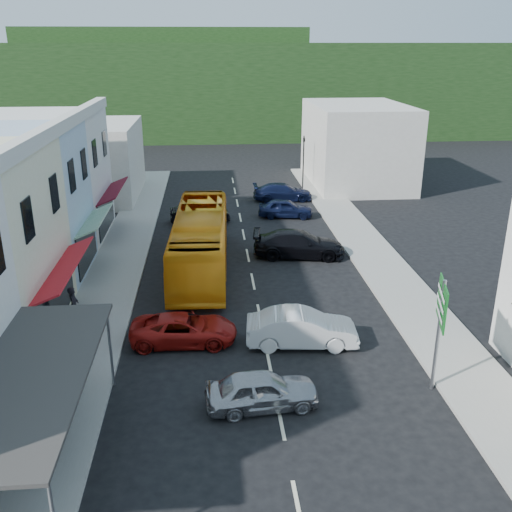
{
  "coord_description": "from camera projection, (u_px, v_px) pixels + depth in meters",
  "views": [
    {
      "loc": [
        -2.17,
        -20.03,
        11.99
      ],
      "look_at": [
        0.0,
        6.0,
        2.2
      ],
      "focal_mm": 40.0,
      "sensor_mm": 36.0,
      "label": 1
    }
  ],
  "objects": [
    {
      "name": "ground",
      "position": [
        268.0,
        359.0,
        23.07
      ],
      "size": [
        120.0,
        120.0,
        0.0
      ],
      "primitive_type": "plane",
      "color": "black",
      "rests_on": "ground"
    },
    {
      "name": "sidewalk_left",
      "position": [
        116.0,
        270.0,
        31.79
      ],
      "size": [
        3.0,
        52.0,
        0.15
      ],
      "primitive_type": "cube",
      "color": "gray",
      "rests_on": "ground"
    },
    {
      "name": "sidewalk_right",
      "position": [
        379.0,
        262.0,
        32.96
      ],
      "size": [
        3.0,
        52.0,
        0.15
      ],
      "primitive_type": "cube",
      "color": "gray",
      "rests_on": "ground"
    },
    {
      "name": "distant_block_left",
      "position": [
        88.0,
        161.0,
        46.28
      ],
      "size": [
        8.0,
        10.0,
        6.0
      ],
      "primitive_type": "cube",
      "color": "#B7B2A8",
      "rests_on": "ground"
    },
    {
      "name": "distant_block_right",
      "position": [
        357.0,
        145.0,
        50.69
      ],
      "size": [
        8.0,
        12.0,
        7.0
      ],
      "primitive_type": "cube",
      "color": "#B7B2A8",
      "rests_on": "ground"
    },
    {
      "name": "hillside",
      "position": [
        212.0,
        82.0,
        81.33
      ],
      "size": [
        80.0,
        26.0,
        14.0
      ],
      "color": "black",
      "rests_on": "ground"
    },
    {
      "name": "bus",
      "position": [
        201.0,
        243.0,
        31.67
      ],
      "size": [
        2.94,
        11.69,
        3.1
      ],
      "primitive_type": "imported",
      "rotation": [
        0.0,
        0.0,
        -0.04
      ],
      "color": "#FF9F15",
      "rests_on": "ground"
    },
    {
      "name": "car_silver",
      "position": [
        262.0,
        389.0,
        19.78
      ],
      "size": [
        4.54,
        2.19,
        1.4
      ],
      "primitive_type": "imported",
      "rotation": [
        0.0,
        0.0,
        1.66
      ],
      "color": "#AAAAAF",
      "rests_on": "ground"
    },
    {
      "name": "car_white",
      "position": [
        302.0,
        330.0,
        23.89
      ],
      "size": [
        4.53,
        2.14,
        1.4
      ],
      "primitive_type": "imported",
      "rotation": [
        0.0,
        0.0,
        1.49
      ],
      "color": "silver",
      "rests_on": "ground"
    },
    {
      "name": "car_red",
      "position": [
        184.0,
        328.0,
        24.08
      ],
      "size": [
        4.65,
        2.03,
        1.4
      ],
      "primitive_type": "imported",
      "rotation": [
        0.0,
        0.0,
        1.54
      ],
      "color": "maroon",
      "rests_on": "ground"
    },
    {
      "name": "car_black_near",
      "position": [
        299.0,
        245.0,
        33.87
      ],
      "size": [
        4.7,
        2.41,
        1.4
      ],
      "primitive_type": "imported",
      "rotation": [
        0.0,
        0.0,
        1.44
      ],
      "color": "black",
      "rests_on": "ground"
    },
    {
      "name": "car_navy_mid",
      "position": [
        286.0,
        208.0,
        41.54
      ],
      "size": [
        4.6,
        2.36,
        1.4
      ],
      "primitive_type": "imported",
      "rotation": [
        0.0,
        0.0,
        1.44
      ],
      "color": "black",
      "rests_on": "ground"
    },
    {
      "name": "car_black_far",
      "position": [
        200.0,
        213.0,
        40.3
      ],
      "size": [
        4.55,
        2.19,
        1.4
      ],
      "primitive_type": "imported",
      "rotation": [
        0.0,
        0.0,
        1.66
      ],
      "color": "black",
      "rests_on": "ground"
    },
    {
      "name": "car_navy_far",
      "position": [
        283.0,
        192.0,
        46.0
      ],
      "size": [
        4.52,
        1.89,
        1.4
      ],
      "primitive_type": "imported",
      "rotation": [
        0.0,
        0.0,
        1.58
      ],
      "color": "black",
      "rests_on": "ground"
    },
    {
      "name": "pedestrian_left",
      "position": [
        74.0,
        306.0,
        25.39
      ],
      "size": [
        0.43,
        0.62,
        1.7
      ],
      "primitive_type": "imported",
      "rotation": [
        0.0,
        0.0,
        1.63
      ],
      "color": "black",
      "rests_on": "sidewalk_left"
    },
    {
      "name": "direction_sign",
      "position": [
        438.0,
        336.0,
        20.31
      ],
      "size": [
        1.19,
        2.07,
        4.35
      ],
      "primitive_type": null,
      "rotation": [
        0.0,
        0.0,
        -0.26
      ],
      "color": "#0E5719",
      "rests_on": "ground"
    },
    {
      "name": "traffic_signal",
      "position": [
        303.0,
        163.0,
        49.18
      ],
      "size": [
        1.09,
        1.23,
        4.58
      ],
      "primitive_type": null,
      "rotation": [
        0.0,
        0.0,
        3.52
      ],
      "color": "black",
      "rests_on": "ground"
    }
  ]
}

